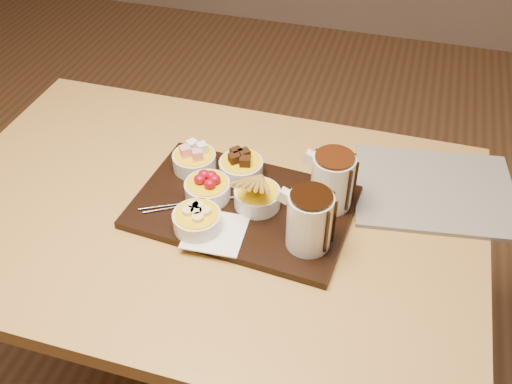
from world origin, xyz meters
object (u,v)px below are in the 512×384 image
(pitcher_milk_chocolate, at_px, (332,182))
(bowl_strawberries, at_px, (208,190))
(serving_board, at_px, (243,207))
(dining_table, at_px, (207,240))
(newspaper, at_px, (434,190))
(pitcher_dark_chocolate, at_px, (309,221))

(pitcher_milk_chocolate, bearing_deg, bowl_strawberries, -163.61)
(serving_board, distance_m, pitcher_milk_chocolate, 0.20)
(dining_table, height_order, bowl_strawberries, bowl_strawberries)
(bowl_strawberries, xyz_separation_m, pitcher_milk_chocolate, (0.26, 0.05, 0.04))
(bowl_strawberries, distance_m, newspaper, 0.51)
(pitcher_milk_chocolate, bearing_deg, dining_table, -159.32)
(serving_board, distance_m, newspaper, 0.44)
(serving_board, xyz_separation_m, pitcher_dark_chocolate, (0.16, -0.07, 0.07))
(serving_board, xyz_separation_m, newspaper, (0.40, 0.18, -0.00))
(dining_table, bearing_deg, pitcher_dark_chocolate, -12.44)
(pitcher_milk_chocolate, distance_m, newspaper, 0.26)
(bowl_strawberries, distance_m, pitcher_milk_chocolate, 0.27)
(dining_table, relative_size, pitcher_dark_chocolate, 9.76)
(newspaper, bearing_deg, bowl_strawberries, -167.77)
(dining_table, relative_size, newspaper, 3.41)
(serving_board, relative_size, bowl_strawberries, 4.60)
(pitcher_milk_chocolate, bearing_deg, pitcher_dark_chocolate, -94.40)
(bowl_strawberries, bearing_deg, dining_table, -93.34)
(pitcher_dark_chocolate, relative_size, pitcher_milk_chocolate, 1.00)
(bowl_strawberries, height_order, pitcher_dark_chocolate, pitcher_dark_chocolate)
(pitcher_dark_chocolate, bearing_deg, bowl_strawberries, 167.35)
(dining_table, relative_size, bowl_strawberries, 12.00)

